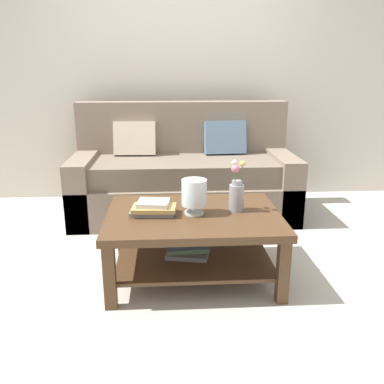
{
  "coord_description": "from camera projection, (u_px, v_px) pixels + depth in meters",
  "views": [
    {
      "loc": [
        -0.18,
        -2.83,
        1.37
      ],
      "look_at": [
        -0.01,
        -0.15,
        0.56
      ],
      "focal_mm": 38.23,
      "sensor_mm": 36.0,
      "label": 1
    }
  ],
  "objects": [
    {
      "name": "glass_hurricane_vase",
      "position": [
        194.0,
        194.0,
        2.65
      ],
      "size": [
        0.17,
        0.17,
        0.23
      ],
      "color": "silver",
      "rests_on": "coffee_table"
    },
    {
      "name": "couch",
      "position": [
        184.0,
        177.0,
        3.95
      ],
      "size": [
        2.07,
        0.9,
        1.06
      ],
      "color": "#7A6B5B",
      "rests_on": "ground"
    },
    {
      "name": "coffee_table",
      "position": [
        193.0,
        231.0,
        2.74
      ],
      "size": [
        1.14,
        0.84,
        0.46
      ],
      "color": "#4C331E",
      "rests_on": "ground"
    },
    {
      "name": "flower_pitcher",
      "position": [
        236.0,
        193.0,
        2.71
      ],
      "size": [
        0.1,
        0.11,
        0.34
      ],
      "color": "gray",
      "rests_on": "coffee_table"
    },
    {
      "name": "book_stack_main",
      "position": [
        153.0,
        208.0,
        2.66
      ],
      "size": [
        0.31,
        0.21,
        0.09
      ],
      "color": "slate",
      "rests_on": "coffee_table"
    },
    {
      "name": "back_wall",
      "position": [
        182.0,
        71.0,
        4.3
      ],
      "size": [
        6.4,
        0.12,
        2.7
      ],
      "primitive_type": "cube",
      "color": "beige",
      "rests_on": "ground"
    },
    {
      "name": "ground_plane",
      "position": [
        192.0,
        256.0,
        3.12
      ],
      "size": [
        10.0,
        10.0,
        0.0
      ],
      "primitive_type": "plane",
      "color": "#B7B2A8"
    }
  ]
}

